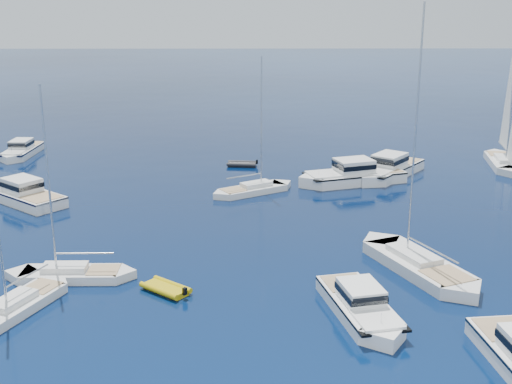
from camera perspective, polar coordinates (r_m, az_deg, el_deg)
ground at (r=34.94m, az=4.42°, el=-14.70°), size 400.00×400.00×0.00m
motor_cruiser_near at (r=40.23m, az=8.90°, el=-10.38°), size 4.82×9.78×2.46m
motor_cruiser_centre at (r=67.10m, az=8.07°, el=0.76°), size 12.25×7.03×3.07m
motor_cruiser_far_l at (r=64.20m, az=-19.25°, el=-0.75°), size 10.32×9.42×2.81m
motor_cruiser_distant at (r=70.15m, az=11.12°, el=1.31°), size 9.70×11.12×2.98m
motor_cruiser_horizon at (r=82.25m, az=-19.27°, el=2.93°), size 3.20×9.14×2.37m
sailboat_fore at (r=42.90m, az=-19.50°, el=-9.41°), size 5.63×9.17×13.18m
sailboat_mid_r at (r=47.15m, az=13.54°, el=-6.49°), size 7.88×12.68×18.25m
sailboat_mid_l at (r=46.24m, az=-15.42°, el=-7.11°), size 9.07×2.39×13.32m
sailboat_centre at (r=63.20m, az=-0.24°, el=-0.06°), size 8.84×6.63×13.14m
sailboat_sails_r at (r=77.81m, az=20.24°, el=2.09°), size 4.55×11.34×16.21m
tender_yellow at (r=43.15m, az=-7.67°, el=-8.39°), size 3.80×3.59×0.95m
tender_grey_far at (r=72.96m, az=-1.21°, el=2.22°), size 3.49×2.19×0.95m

